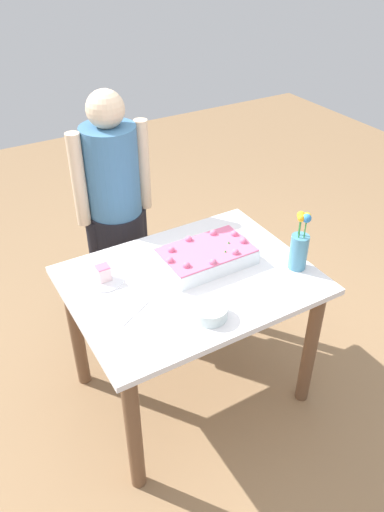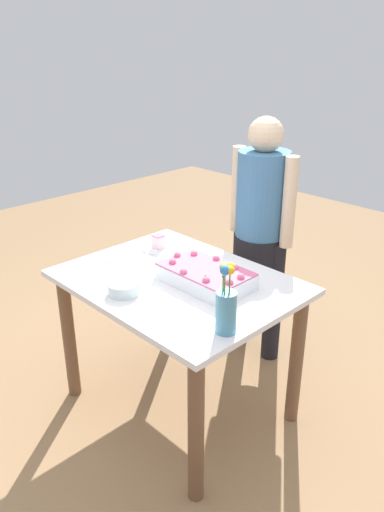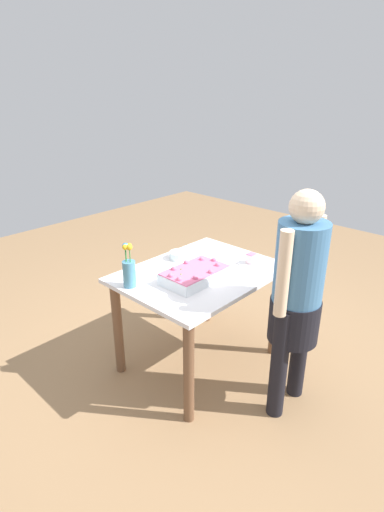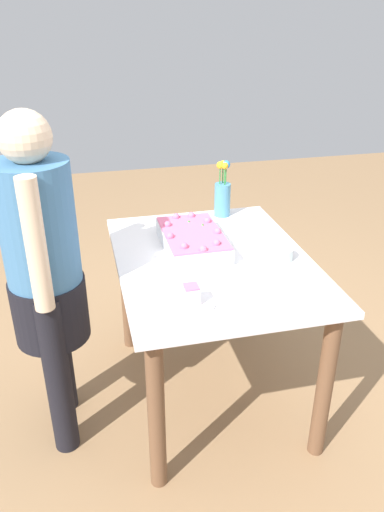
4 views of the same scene
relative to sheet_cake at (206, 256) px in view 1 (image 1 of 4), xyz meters
name	(u,v)px [view 1 (image 1 of 4)]	position (x,y,z in m)	size (l,w,h in m)	color
ground_plane	(191,388)	(0.13, 0.07, -0.82)	(8.00, 8.00, 0.00)	#916E4B
dining_table	(191,301)	(0.13, 0.07, -0.19)	(1.14, 0.87, 0.78)	white
sheet_cake	(206,256)	(0.00, 0.00, 0.00)	(0.45, 0.27, 0.10)	white
serving_plate_with_slice	(104,277)	(0.49, -0.12, -0.02)	(0.19, 0.19, 0.08)	white
cake_knife	(135,312)	(0.46, 0.16, -0.04)	(0.19, 0.02, 0.00)	silver
flower_vase	(299,247)	(-0.36, 0.25, 0.08)	(0.09, 0.09, 0.31)	teal
fruit_bowl	(210,312)	(0.20, 0.34, -0.01)	(0.15, 0.15, 0.06)	silver
person_standing	(115,203)	(0.20, -0.67, 0.03)	(0.45, 0.31, 1.49)	black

